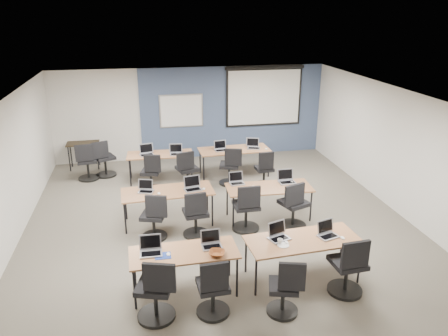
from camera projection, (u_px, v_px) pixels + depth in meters
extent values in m
cube|color=#6B6354|center=(219.00, 223.00, 9.28)|extent=(8.00, 9.00, 0.02)
cube|color=white|center=(218.00, 97.00, 8.34)|extent=(8.00, 9.00, 0.02)
cube|color=beige|center=(191.00, 113.00, 12.95)|extent=(8.00, 0.04, 2.70)
cube|color=beige|center=(295.00, 303.00, 4.67)|extent=(8.00, 0.04, 2.70)
cube|color=beige|center=(7.00, 177.00, 8.08)|extent=(0.04, 9.00, 2.70)
cube|color=beige|center=(398.00, 152.00, 9.53)|extent=(0.04, 9.00, 2.70)
cube|color=#3D5977|center=(233.00, 112.00, 13.15)|extent=(5.50, 0.04, 2.70)
cube|color=#A5AAB0|center=(181.00, 111.00, 12.79)|extent=(1.28, 0.02, 0.98)
cube|color=white|center=(181.00, 111.00, 12.78)|extent=(1.20, 0.02, 0.90)
cube|color=black|center=(264.00, 96.00, 13.11)|extent=(2.32, 0.03, 1.82)
cube|color=white|center=(264.00, 97.00, 13.11)|extent=(2.20, 0.02, 1.62)
cylinder|color=black|center=(265.00, 68.00, 12.80)|extent=(2.40, 0.10, 0.10)
cube|color=brown|center=(184.00, 253.00, 6.81)|extent=(1.69, 0.71, 0.03)
cylinder|color=black|center=(135.00, 289.00, 6.53)|extent=(0.04, 0.04, 0.70)
cylinder|color=black|center=(237.00, 278.00, 6.81)|extent=(0.04, 0.04, 0.70)
cylinder|color=black|center=(134.00, 268.00, 7.07)|extent=(0.04, 0.04, 0.70)
cylinder|color=black|center=(229.00, 258.00, 7.35)|extent=(0.04, 0.04, 0.70)
cube|color=#925B34|center=(303.00, 240.00, 7.18)|extent=(1.88, 0.78, 0.03)
cylinder|color=black|center=(256.00, 276.00, 6.84)|extent=(0.04, 0.04, 0.70)
cylinder|color=black|center=(360.00, 264.00, 7.16)|extent=(0.04, 0.04, 0.70)
cylinder|color=black|center=(246.00, 254.00, 7.45)|extent=(0.04, 0.04, 0.70)
cylinder|color=black|center=(342.00, 244.00, 7.77)|extent=(0.04, 0.04, 0.70)
cube|color=brown|center=(168.00, 192.00, 9.06)|extent=(1.89, 0.79, 0.03)
cylinder|color=black|center=(125.00, 218.00, 8.72)|extent=(0.04, 0.04, 0.70)
cylinder|color=black|center=(212.00, 211.00, 9.04)|extent=(0.04, 0.04, 0.70)
cylinder|color=black|center=(126.00, 204.00, 9.34)|extent=(0.04, 0.04, 0.70)
cylinder|color=black|center=(207.00, 198.00, 9.66)|extent=(0.04, 0.04, 0.70)
cube|color=#A1653E|center=(269.00, 188.00, 9.26)|extent=(1.81, 0.75, 0.03)
cylinder|color=black|center=(233.00, 213.00, 8.94)|extent=(0.04, 0.04, 0.70)
cylinder|color=black|center=(311.00, 206.00, 9.25)|extent=(0.04, 0.04, 0.70)
cylinder|color=black|center=(227.00, 200.00, 9.53)|extent=(0.04, 0.04, 0.70)
cylinder|color=black|center=(300.00, 194.00, 9.83)|extent=(0.04, 0.04, 0.70)
cube|color=olive|center=(160.00, 154.00, 11.34)|extent=(1.69, 0.70, 0.03)
cylinder|color=black|center=(130.00, 174.00, 11.05)|extent=(0.04, 0.04, 0.70)
cylinder|color=black|center=(192.00, 169.00, 11.34)|extent=(0.04, 0.04, 0.70)
cylinder|color=black|center=(130.00, 166.00, 11.59)|extent=(0.04, 0.04, 0.70)
cylinder|color=black|center=(189.00, 162.00, 11.88)|extent=(0.04, 0.04, 0.70)
cube|color=olive|center=(234.00, 150.00, 11.71)|extent=(1.88, 0.78, 0.03)
cylinder|color=black|center=(204.00, 169.00, 11.37)|extent=(0.04, 0.04, 0.70)
cylinder|color=black|center=(269.00, 164.00, 11.69)|extent=(0.04, 0.04, 0.70)
cylinder|color=black|center=(200.00, 161.00, 11.99)|extent=(0.04, 0.04, 0.70)
cylinder|color=black|center=(262.00, 157.00, 12.30)|extent=(0.04, 0.04, 0.70)
cube|color=silver|center=(151.00, 254.00, 6.74)|extent=(0.34, 0.25, 0.02)
cube|color=black|center=(151.00, 254.00, 6.71)|extent=(0.29, 0.15, 0.00)
cube|color=silver|center=(150.00, 242.00, 6.81)|extent=(0.34, 0.06, 0.24)
cube|color=black|center=(150.00, 242.00, 6.81)|extent=(0.30, 0.05, 0.19)
ellipsoid|color=white|center=(168.00, 254.00, 6.72)|extent=(0.07, 0.11, 0.04)
cylinder|color=black|center=(157.00, 315.00, 6.47)|extent=(0.57, 0.57, 0.05)
cylinder|color=black|center=(156.00, 303.00, 6.39)|extent=(0.06, 0.06, 0.50)
cube|color=black|center=(155.00, 286.00, 6.29)|extent=(0.50, 0.50, 0.08)
cube|color=black|center=(159.00, 278.00, 6.00)|extent=(0.46, 0.06, 0.44)
cube|color=#A8A8AE|center=(212.00, 247.00, 6.93)|extent=(0.32, 0.23, 0.02)
cube|color=black|center=(212.00, 247.00, 6.91)|extent=(0.27, 0.13, 0.00)
cube|color=#A8A8AE|center=(210.00, 236.00, 7.01)|extent=(0.32, 0.06, 0.22)
cube|color=black|center=(211.00, 236.00, 7.00)|extent=(0.28, 0.04, 0.18)
ellipsoid|color=white|center=(223.00, 252.00, 6.78)|extent=(0.07, 0.10, 0.03)
cylinder|color=black|center=(213.00, 311.00, 6.56)|extent=(0.50, 0.50, 0.05)
cylinder|color=black|center=(213.00, 300.00, 6.49)|extent=(0.06, 0.06, 0.45)
cube|color=black|center=(213.00, 285.00, 6.40)|extent=(0.45, 0.45, 0.08)
cube|color=black|center=(214.00, 277.00, 6.11)|extent=(0.41, 0.06, 0.44)
cube|color=silver|center=(279.00, 239.00, 7.17)|extent=(0.33, 0.24, 0.02)
cube|color=black|center=(280.00, 238.00, 7.15)|extent=(0.28, 0.14, 0.00)
cube|color=silver|center=(277.00, 228.00, 7.25)|extent=(0.33, 0.06, 0.23)
cube|color=black|center=(277.00, 228.00, 7.24)|extent=(0.29, 0.04, 0.19)
ellipsoid|color=white|center=(287.00, 243.00, 7.05)|extent=(0.06, 0.09, 0.03)
cylinder|color=black|center=(282.00, 310.00, 6.57)|extent=(0.48, 0.48, 0.05)
cylinder|color=black|center=(283.00, 300.00, 6.51)|extent=(0.06, 0.06, 0.42)
cube|color=black|center=(283.00, 286.00, 6.42)|extent=(0.42, 0.42, 0.08)
cube|color=black|center=(292.00, 277.00, 6.16)|extent=(0.39, 0.06, 0.44)
cube|color=#B5B5B5|center=(328.00, 236.00, 7.24)|extent=(0.32, 0.23, 0.02)
cube|color=black|center=(329.00, 236.00, 7.22)|extent=(0.27, 0.14, 0.00)
cube|color=#B5B5B5|center=(326.00, 226.00, 7.32)|extent=(0.32, 0.06, 0.22)
cube|color=black|center=(326.00, 226.00, 7.31)|extent=(0.28, 0.04, 0.18)
ellipsoid|color=white|center=(343.00, 238.00, 7.19)|extent=(0.09, 0.12, 0.04)
cylinder|color=black|center=(345.00, 290.00, 7.05)|extent=(0.56, 0.56, 0.05)
cylinder|color=black|center=(346.00, 278.00, 6.97)|extent=(0.06, 0.06, 0.50)
cube|color=black|center=(348.00, 263.00, 6.87)|extent=(0.50, 0.50, 0.08)
cube|color=black|center=(355.00, 255.00, 6.56)|extent=(0.45, 0.06, 0.44)
cube|color=#A1A1AD|center=(146.00, 192.00, 8.99)|extent=(0.31, 0.22, 0.02)
cube|color=black|center=(146.00, 192.00, 8.97)|extent=(0.26, 0.13, 0.00)
cube|color=#A1A1AD|center=(145.00, 184.00, 9.06)|extent=(0.31, 0.06, 0.21)
cube|color=black|center=(146.00, 184.00, 9.05)|extent=(0.27, 0.04, 0.17)
ellipsoid|color=white|center=(159.00, 193.00, 8.90)|extent=(0.08, 0.11, 0.04)
cylinder|color=black|center=(155.00, 236.00, 8.69)|extent=(0.51, 0.51, 0.05)
cylinder|color=black|center=(154.00, 227.00, 8.62)|extent=(0.06, 0.06, 0.45)
cube|color=black|center=(153.00, 215.00, 8.53)|extent=(0.45, 0.45, 0.08)
cube|color=black|center=(156.00, 206.00, 8.26)|extent=(0.41, 0.06, 0.44)
cube|color=#9F9FAB|center=(193.00, 190.00, 9.09)|extent=(0.35, 0.26, 0.02)
cube|color=black|center=(193.00, 189.00, 9.07)|extent=(0.30, 0.15, 0.00)
cube|color=#9F9FAB|center=(192.00, 181.00, 9.18)|extent=(0.35, 0.06, 0.24)
cube|color=black|center=(192.00, 181.00, 9.17)|extent=(0.31, 0.05, 0.20)
ellipsoid|color=white|center=(204.00, 189.00, 9.13)|extent=(0.07, 0.11, 0.04)
cylinder|color=black|center=(196.00, 234.00, 8.79)|extent=(0.52, 0.52, 0.05)
cylinder|color=black|center=(196.00, 225.00, 8.72)|extent=(0.06, 0.06, 0.46)
cube|color=black|center=(196.00, 212.00, 8.63)|extent=(0.46, 0.46, 0.08)
cube|color=black|center=(196.00, 204.00, 8.33)|extent=(0.42, 0.06, 0.44)
cube|color=beige|center=(237.00, 184.00, 9.40)|extent=(0.31, 0.23, 0.02)
cube|color=black|center=(237.00, 183.00, 9.38)|extent=(0.26, 0.13, 0.00)
cube|color=beige|center=(236.00, 176.00, 9.47)|extent=(0.31, 0.06, 0.21)
cube|color=black|center=(236.00, 177.00, 9.47)|extent=(0.27, 0.04, 0.18)
ellipsoid|color=white|center=(253.00, 186.00, 9.25)|extent=(0.06, 0.09, 0.03)
cylinder|color=black|center=(246.00, 228.00, 9.03)|extent=(0.56, 0.56, 0.05)
cylinder|color=black|center=(246.00, 218.00, 8.95)|extent=(0.06, 0.06, 0.50)
cube|color=black|center=(246.00, 205.00, 8.85)|extent=(0.50, 0.50, 0.08)
cube|color=black|center=(249.00, 197.00, 8.54)|extent=(0.45, 0.06, 0.44)
cube|color=#BABABA|center=(287.00, 182.00, 9.46)|extent=(0.36, 0.26, 0.02)
cube|color=black|center=(287.00, 182.00, 9.44)|extent=(0.30, 0.15, 0.00)
cube|color=#BABABA|center=(285.00, 174.00, 9.55)|extent=(0.36, 0.07, 0.25)
cube|color=black|center=(285.00, 174.00, 9.54)|extent=(0.31, 0.05, 0.20)
ellipsoid|color=white|center=(292.00, 182.00, 9.48)|extent=(0.08, 0.11, 0.03)
cylinder|color=black|center=(292.00, 225.00, 9.12)|extent=(0.57, 0.57, 0.05)
cylinder|color=black|center=(293.00, 216.00, 9.04)|extent=(0.06, 0.06, 0.51)
cube|color=black|center=(294.00, 203.00, 8.94)|extent=(0.51, 0.51, 0.08)
cube|color=black|center=(295.00, 195.00, 8.63)|extent=(0.46, 0.06, 0.44)
cube|color=#B5B5B7|center=(147.00, 155.00, 11.23)|extent=(0.36, 0.26, 0.02)
cube|color=black|center=(147.00, 155.00, 11.20)|extent=(0.30, 0.15, 0.00)
cube|color=#B5B5B7|center=(146.00, 148.00, 11.31)|extent=(0.36, 0.07, 0.25)
cube|color=black|center=(146.00, 148.00, 11.30)|extent=(0.31, 0.05, 0.20)
ellipsoid|color=white|center=(150.00, 158.00, 11.02)|extent=(0.06, 0.10, 0.04)
cylinder|color=black|center=(152.00, 189.00, 10.97)|extent=(0.50, 0.50, 0.05)
cylinder|color=black|center=(151.00, 181.00, 10.90)|extent=(0.06, 0.06, 0.44)
cube|color=black|center=(151.00, 172.00, 10.81)|extent=(0.44, 0.44, 0.08)
cube|color=black|center=(152.00, 164.00, 10.55)|extent=(0.40, 0.06, 0.44)
cube|color=#AEAEB0|center=(176.00, 154.00, 11.27)|extent=(0.33, 0.24, 0.02)
cube|color=black|center=(176.00, 154.00, 11.25)|extent=(0.28, 0.14, 0.00)
cube|color=#AEAEB0|center=(176.00, 148.00, 11.35)|extent=(0.33, 0.06, 0.23)
cube|color=black|center=(176.00, 148.00, 11.34)|extent=(0.29, 0.04, 0.19)
ellipsoid|color=white|center=(187.00, 154.00, 11.30)|extent=(0.07, 0.09, 0.03)
cylinder|color=black|center=(188.00, 187.00, 11.06)|extent=(0.55, 0.55, 0.05)
cylinder|color=black|center=(188.00, 179.00, 10.99)|extent=(0.06, 0.06, 0.49)
cube|color=black|center=(187.00, 168.00, 10.89)|extent=(0.49, 0.49, 0.08)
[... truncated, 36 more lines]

